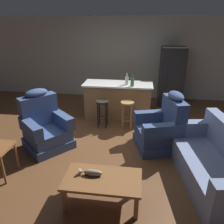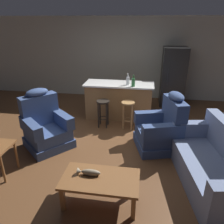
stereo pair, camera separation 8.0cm
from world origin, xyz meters
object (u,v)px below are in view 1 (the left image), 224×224
(kitchen_island, at_px, (118,100))
(bottle_short_amber, at_px, (127,80))
(coffee_table, at_px, (103,181))
(bar_stool_right, at_px, (127,110))
(bottle_tall_green, at_px, (132,82))
(bar_stool_left, at_px, (102,109))
(recliner_near_island, at_px, (162,129))
(fish_figurine, at_px, (91,173))
(refrigerator, at_px, (171,77))
(couch, at_px, (215,164))
(recliner_near_lamp, at_px, (45,127))

(kitchen_island, bearing_deg, bottle_short_amber, -20.21)
(coffee_table, relative_size, bar_stool_right, 1.62)
(kitchen_island, height_order, bottle_tall_green, bottle_tall_green)
(bottle_tall_green, bearing_deg, bar_stool_left, -148.93)
(recliner_near_island, bearing_deg, coffee_table, 44.62)
(fish_figurine, relative_size, refrigerator, 0.19)
(bar_stool_right, bearing_deg, bottle_tall_green, 78.78)
(bar_stool_left, height_order, bar_stool_right, same)
(couch, bearing_deg, bottle_tall_green, -65.23)
(kitchen_island, distance_m, refrigerator, 1.96)
(fish_figurine, distance_m, refrigerator, 4.52)
(bar_stool_left, distance_m, bar_stool_right, 0.61)
(bottle_tall_green, xyz_separation_m, bottle_short_amber, (-0.15, 0.13, 0.00))
(fish_figurine, xyz_separation_m, refrigerator, (1.55, 4.22, 0.42))
(recliner_near_island, xyz_separation_m, bar_stool_left, (-1.38, 0.79, 0.05))
(couch, xyz_separation_m, bar_stool_left, (-2.15, 1.78, 0.13))
(recliner_near_lamp, xyz_separation_m, kitchen_island, (1.33, 1.68, 0.06))
(bar_stool_right, relative_size, bottle_tall_green, 2.38)
(refrigerator, xyz_separation_m, bottle_tall_green, (-1.11, -1.41, 0.18))
(fish_figurine, distance_m, bar_stool_left, 2.41)
(couch, distance_m, recliner_near_island, 1.26)
(recliner_near_island, xyz_separation_m, bottle_tall_green, (-0.69, 1.20, 0.64))
(bar_stool_left, xyz_separation_m, bottle_short_amber, (0.54, 0.55, 0.59))
(bottle_tall_green, bearing_deg, recliner_near_lamp, -139.46)
(couch, bearing_deg, recliner_near_island, -61.02)
(recliner_near_island, xyz_separation_m, kitchen_island, (-1.06, 1.42, 0.06))
(couch, xyz_separation_m, bar_stool_right, (-1.54, 1.78, 0.13))
(bar_stool_right, bearing_deg, coffee_table, -94.14)
(coffee_table, bearing_deg, recliner_near_island, 60.23)
(fish_figurine, height_order, kitchen_island, kitchen_island)
(refrigerator, bearing_deg, recliner_near_lamp, -134.47)
(coffee_table, relative_size, couch, 0.55)
(recliner_near_island, bearing_deg, couch, 112.17)
(bottle_tall_green, bearing_deg, kitchen_island, 150.42)
(coffee_table, xyz_separation_m, couch, (1.72, 0.66, -0.02))
(bar_stool_left, distance_m, bottle_tall_green, 1.00)
(fish_figurine, distance_m, bottle_short_amber, 3.01)
(fish_figurine, xyz_separation_m, bottle_short_amber, (0.29, 2.94, 0.60))
(recliner_near_island, distance_m, refrigerator, 2.69)
(bottle_short_amber, bearing_deg, bar_stool_left, -134.87)
(recliner_near_lamp, bearing_deg, coffee_table, -1.86)
(fish_figurine, height_order, recliner_near_lamp, recliner_near_lamp)
(fish_figurine, height_order, bottle_short_amber, bottle_short_amber)
(recliner_near_lamp, height_order, bar_stool_right, recliner_near_lamp)
(kitchen_island, relative_size, bar_stool_left, 2.65)
(coffee_table, relative_size, bottle_tall_green, 3.86)
(fish_figurine, bearing_deg, bottle_short_amber, 84.35)
(recliner_near_island, bearing_deg, refrigerator, -114.90)
(fish_figurine, bearing_deg, bar_stool_right, 81.55)
(refrigerator, xyz_separation_m, bottle_short_amber, (-1.26, -1.28, 0.18))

